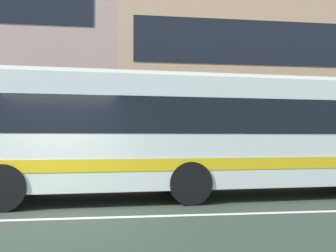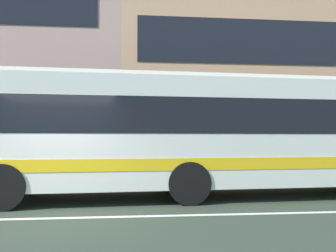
# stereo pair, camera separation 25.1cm
# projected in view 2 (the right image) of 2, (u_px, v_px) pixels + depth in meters

# --- Properties ---
(ground_plane) EXTENTS (160.00, 160.00, 0.00)m
(ground_plane) POSITION_uv_depth(u_px,v_px,m) (47.00, 219.00, 6.89)
(ground_plane) COLOR #323C2F
(lane_centre_line) EXTENTS (60.00, 0.16, 0.01)m
(lane_centre_line) POSITION_uv_depth(u_px,v_px,m) (47.00, 218.00, 6.89)
(lane_centre_line) COLOR silver
(lane_centre_line) RESTS_ON ground_plane
(apartment_block_right) EXTENTS (18.13, 11.67, 10.28)m
(apartment_block_right) POSITION_uv_depth(u_px,v_px,m) (269.00, 81.00, 22.49)
(apartment_block_right) COLOR tan
(apartment_block_right) RESTS_ON ground_plane
(transit_bus) EXTENTS (11.69, 3.18, 3.11)m
(transit_bus) POSITION_uv_depth(u_px,v_px,m) (206.00, 132.00, 9.61)
(transit_bus) COLOR silver
(transit_bus) RESTS_ON ground_plane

